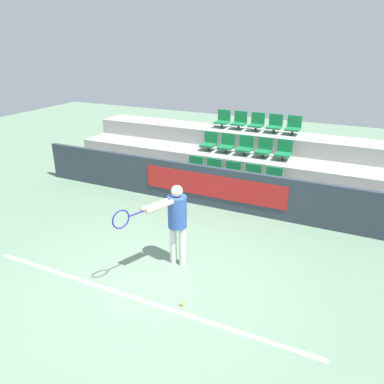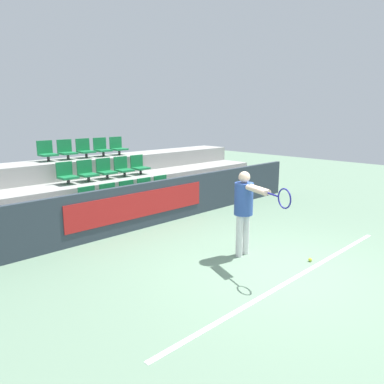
% 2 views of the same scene
% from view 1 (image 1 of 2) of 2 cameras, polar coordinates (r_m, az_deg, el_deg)
% --- Properties ---
extents(ground_plane, '(30.00, 30.00, 0.00)m').
position_cam_1_polar(ground_plane, '(6.80, -6.44, -13.57)').
color(ground_plane, slate).
extents(court_baseline, '(6.11, 0.08, 0.01)m').
position_cam_1_polar(court_baseline, '(6.49, -8.66, -15.67)').
color(court_baseline, white).
rests_on(court_baseline, ground).
extents(barrier_wall, '(10.85, 0.14, 1.05)m').
position_cam_1_polar(barrier_wall, '(9.27, 4.51, 0.51)').
color(barrier_wall, '#2D3842').
rests_on(barrier_wall, ground).
extents(bleacher_tier_front, '(10.45, 1.04, 0.46)m').
position_cam_1_polar(bleacher_tier_front, '(9.90, 5.75, 0.09)').
color(bleacher_tier_front, '#9E9E99').
rests_on(bleacher_tier_front, ground).
extents(bleacher_tier_middle, '(10.45, 1.04, 0.93)m').
position_cam_1_polar(bleacher_tier_middle, '(10.74, 7.70, 3.14)').
color(bleacher_tier_middle, '#9E9E99').
rests_on(bleacher_tier_middle, ground).
extents(bleacher_tier_back, '(10.45, 1.04, 1.39)m').
position_cam_1_polar(bleacher_tier_back, '(11.62, 9.37, 5.74)').
color(bleacher_tier_back, '#9E9E99').
rests_on(bleacher_tier_back, ground).
extents(stadium_chair_0, '(0.41, 0.40, 0.53)m').
position_cam_1_polar(stadium_chair_0, '(10.22, 0.36, 3.75)').
color(stadium_chair_0, '#333333').
rests_on(stadium_chair_0, bleacher_tier_front).
extents(stadium_chair_1, '(0.41, 0.40, 0.53)m').
position_cam_1_polar(stadium_chair_1, '(10.02, 3.17, 3.32)').
color(stadium_chair_1, '#333333').
rests_on(stadium_chair_1, bleacher_tier_front).
extents(stadium_chair_2, '(0.41, 0.40, 0.53)m').
position_cam_1_polar(stadium_chair_2, '(9.84, 6.09, 2.86)').
color(stadium_chair_2, '#333333').
rests_on(stadium_chair_2, bleacher_tier_front).
extents(stadium_chair_3, '(0.41, 0.40, 0.53)m').
position_cam_1_polar(stadium_chair_3, '(9.69, 9.11, 2.38)').
color(stadium_chair_3, '#333333').
rests_on(stadium_chair_3, bleacher_tier_front).
extents(stadium_chair_4, '(0.41, 0.40, 0.53)m').
position_cam_1_polar(stadium_chair_4, '(9.56, 12.21, 1.87)').
color(stadium_chair_4, '#333333').
rests_on(stadium_chair_4, bleacher_tier_front).
extents(stadium_chair_5, '(0.41, 0.40, 0.53)m').
position_cam_1_polar(stadium_chair_5, '(11.00, 2.68, 7.60)').
color(stadium_chair_5, '#333333').
rests_on(stadium_chair_5, bleacher_tier_middle).
extents(stadium_chair_6, '(0.41, 0.40, 0.53)m').
position_cam_1_polar(stadium_chair_6, '(10.81, 5.34, 7.26)').
color(stadium_chair_6, '#333333').
rests_on(stadium_chair_6, bleacher_tier_middle).
extents(stadium_chair_7, '(0.41, 0.40, 0.53)m').
position_cam_1_polar(stadium_chair_7, '(10.64, 8.10, 6.89)').
color(stadium_chair_7, '#333333').
rests_on(stadium_chair_7, bleacher_tier_middle).
extents(stadium_chair_8, '(0.41, 0.40, 0.53)m').
position_cam_1_polar(stadium_chair_8, '(10.50, 10.92, 6.50)').
color(stadium_chair_8, '#333333').
rests_on(stadium_chair_8, bleacher_tier_middle).
extents(stadium_chair_9, '(0.41, 0.40, 0.53)m').
position_cam_1_polar(stadium_chair_9, '(10.39, 13.82, 6.07)').
color(stadium_chair_9, '#333333').
rests_on(stadium_chair_9, bleacher_tier_middle).
extents(stadium_chair_10, '(0.41, 0.40, 0.53)m').
position_cam_1_polar(stadium_chair_10, '(11.83, 4.71, 10.92)').
color(stadium_chair_10, '#333333').
rests_on(stadium_chair_10, bleacher_tier_back).
extents(stadium_chair_11, '(0.41, 0.40, 0.53)m').
position_cam_1_polar(stadium_chair_11, '(11.66, 7.24, 10.64)').
color(stadium_chair_11, '#333333').
rests_on(stadium_chair_11, bleacher_tier_back).
extents(stadium_chair_12, '(0.41, 0.40, 0.53)m').
position_cam_1_polar(stadium_chair_12, '(11.50, 9.84, 10.34)').
color(stadium_chair_12, '#333333').
rests_on(stadium_chair_12, bleacher_tier_back).
extents(stadium_chair_13, '(0.41, 0.40, 0.53)m').
position_cam_1_polar(stadium_chair_13, '(11.37, 12.49, 10.00)').
color(stadium_chair_13, '#333333').
rests_on(stadium_chair_13, bleacher_tier_back).
extents(stadium_chair_14, '(0.41, 0.40, 0.53)m').
position_cam_1_polar(stadium_chair_14, '(11.27, 15.20, 9.64)').
color(stadium_chair_14, '#333333').
rests_on(stadium_chair_14, bleacher_tier_back).
extents(tennis_player, '(0.66, 1.43, 1.59)m').
position_cam_1_polar(tennis_player, '(6.75, -2.64, -3.92)').
color(tennis_player, silver).
rests_on(tennis_player, ground).
extents(tennis_ball, '(0.07, 0.07, 0.07)m').
position_cam_1_polar(tennis_ball, '(6.26, -1.52, -16.66)').
color(tennis_ball, '#CCDB33').
rests_on(tennis_ball, ground).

